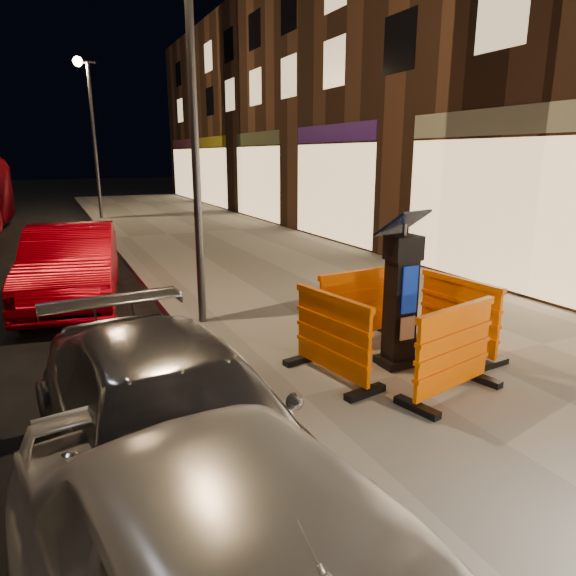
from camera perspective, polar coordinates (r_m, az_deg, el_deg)
name	(u,v)px	position (r m, az deg, el deg)	size (l,w,h in m)	color
ground_plane	(260,418)	(5.60, -3.15, -14.26)	(120.00, 120.00, 0.00)	black
sidewalk	(475,364)	(7.13, 20.02, -7.93)	(6.00, 60.00, 0.15)	gray
kerb	(260,412)	(5.56, -3.16, -13.59)	(0.30, 60.00, 0.15)	slate
parking_kiosk	(401,294)	(6.36, 12.43, -0.70)	(0.57, 0.57, 1.82)	black
barrier_front	(454,352)	(5.80, 17.93, -6.76)	(1.30, 0.54, 1.01)	#FF6400
barrier_back	(357,306)	(7.22, 7.69, -1.97)	(1.30, 0.54, 1.01)	#FF6400
barrier_kerbside	(332,337)	(5.97, 4.92, -5.46)	(1.30, 0.54, 1.01)	#FF6400
barrier_bldgside	(458,316)	(7.08, 18.39, -2.94)	(1.30, 0.54, 1.01)	#FF6400
car_silver	(179,499)	(4.57, -11.99, -21.99)	(1.77, 4.34, 1.26)	#B6B6BB
car_red	(76,302)	(10.50, -22.49, -1.43)	(1.52, 4.35, 1.43)	#AB0010
street_lamp_mid	(194,122)	(7.84, -10.40, 17.68)	(0.12, 0.12, 6.00)	#3F3F44
street_lamp_far	(95,143)	(22.65, -20.68, 14.86)	(0.12, 0.12, 6.00)	#3F3F44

